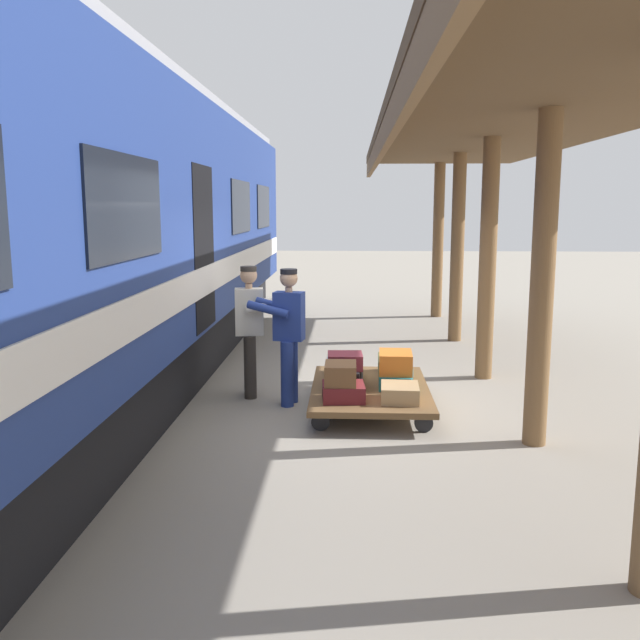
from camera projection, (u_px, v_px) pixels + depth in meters
The scene contains 15 objects.
ground_plane at pixel (351, 403), 8.64m from camera, with size 60.00×60.00×0.00m, color gray.
platform_canopy at pixel (511, 139), 8.03m from camera, with size 3.20×14.83×3.56m.
train_car at pixel (84, 239), 8.45m from camera, with size 3.02×16.42×4.00m.
luggage_cart at pixel (370, 390), 8.38m from camera, with size 1.42×2.16×0.28m.
suitcase_gray_aluminum at pixel (344, 368), 8.96m from camera, with size 0.43×0.49×0.19m, color #9EA0A5.
suitcase_maroon_trunk at pixel (343, 392), 7.79m from camera, with size 0.47×0.45×0.19m, color maroon.
suitcase_tan_vintage at pixel (400, 393), 7.76m from camera, with size 0.42×0.49×0.18m, color tan.
suitcase_olive_duffel at pixel (393, 366), 8.92m from camera, with size 0.39×0.64×0.24m, color brown.
suitcase_black_hardshell at pixel (344, 377), 8.37m from camera, with size 0.41×0.63×0.24m, color black.
suitcase_teal_softside at pixel (396, 380), 8.34m from camera, with size 0.38×0.54×0.18m, color #1E666B.
suitcase_brown_leather at pixel (341, 374), 7.77m from camera, with size 0.35×0.45×0.24m, color brown.
suitcase_burgundy_valise at pixel (345, 361), 8.30m from camera, with size 0.42×0.39×0.18m, color maroon.
suitcase_orange_carryall at pixel (396, 362), 8.34m from camera, with size 0.39×0.52×0.25m, color #CC6B23.
porter_in_overalls at pixel (288, 332), 8.47m from camera, with size 0.71×0.52×1.70m.
porter_by_door at pixel (251, 326), 8.83m from camera, with size 0.71×0.50×1.70m.
Camera 1 is at (0.02, 8.36, 2.46)m, focal length 38.44 mm.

